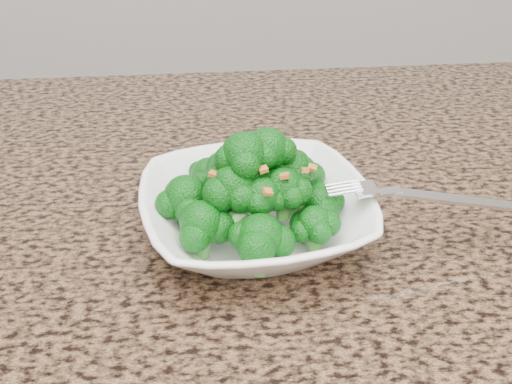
{
  "coord_description": "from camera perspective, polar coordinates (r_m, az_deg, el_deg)",
  "views": [
    {
      "loc": [
        0.05,
        -0.1,
        1.25
      ],
      "look_at": [
        0.1,
        0.39,
        0.95
      ],
      "focal_mm": 45.0,
      "sensor_mm": 36.0,
      "label": 1
    }
  ],
  "objects": [
    {
      "name": "garlic_topping",
      "position": [
        0.54,
        0.0,
        7.13
      ],
      "size": [
        0.11,
        0.11,
        0.01
      ],
      "primitive_type": null,
      "color": "#BE6F2E",
      "rests_on": "broccoli_pile"
    },
    {
      "name": "granite_counter",
      "position": [
        0.54,
        -9.95,
        -11.11
      ],
      "size": [
        1.64,
        1.04,
        0.03
      ],
      "primitive_type": "cube",
      "color": "brown",
      "rests_on": "cabinet"
    },
    {
      "name": "broccoli_pile",
      "position": [
        0.55,
        0.0,
        3.36
      ],
      "size": [
        0.18,
        0.18,
        0.07
      ],
      "primitive_type": null,
      "color": "#0A5F0E",
      "rests_on": "bowl"
    },
    {
      "name": "bowl",
      "position": [
        0.59,
        0.0,
        -2.05
      ],
      "size": [
        0.23,
        0.23,
        0.05
      ],
      "primitive_type": "imported",
      "rotation": [
        0.0,
        0.0,
        0.13
      ],
      "color": "white",
      "rests_on": "granite_counter"
    },
    {
      "name": "fork",
      "position": [
        0.57,
        12.04,
        0.05
      ],
      "size": [
        0.19,
        0.04,
        0.01
      ],
      "primitive_type": null,
      "rotation": [
        0.0,
        0.0,
        0.04
      ],
      "color": "silver",
      "rests_on": "bowl"
    }
  ]
}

